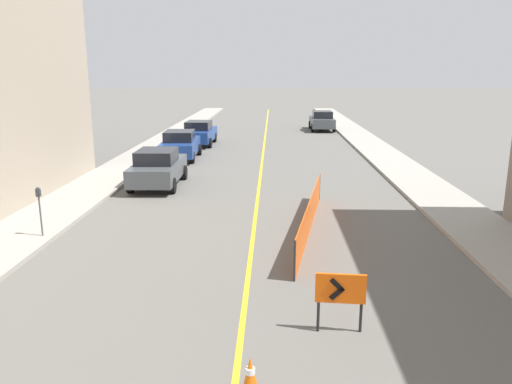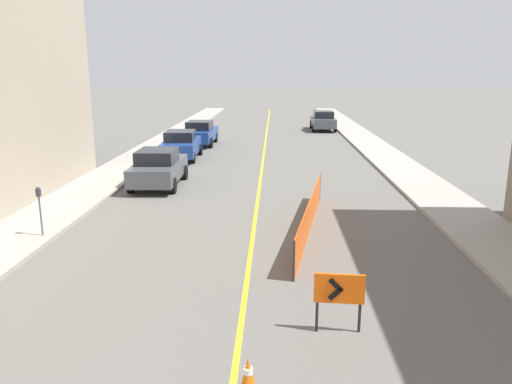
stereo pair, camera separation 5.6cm
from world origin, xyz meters
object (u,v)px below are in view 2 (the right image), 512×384
at_px(parked_car_curb_near, 159,168).
at_px(parked_car_curb_far, 200,133).
at_px(parked_car_curb_mid, 181,145).
at_px(traffic_cone_fifth, 248,376).
at_px(parked_car_opposite_side, 323,121).
at_px(parking_meter_near_curb, 39,202).
at_px(arrow_barricade_primary, 339,292).

relative_size(parked_car_curb_near, parked_car_curb_far, 1.00).
bearing_deg(parked_car_curb_mid, traffic_cone_fifth, -79.52).
bearing_deg(parked_car_curb_far, parked_car_opposite_side, 45.89).
xyz_separation_m(traffic_cone_fifth, parking_meter_near_curb, (-6.37, 6.93, 0.84)).
bearing_deg(arrow_barricade_primary, parked_car_opposite_side, 89.34).
bearing_deg(parking_meter_near_curb, parked_car_curb_near, 75.46).
distance_m(parked_car_curb_mid, parking_meter_near_curb, 13.81).
height_order(parked_car_curb_far, parked_car_opposite_side, same).
height_order(parked_car_curb_near, parked_car_curb_far, same).
bearing_deg(parked_car_curb_far, parked_car_curb_mid, -91.06).
bearing_deg(arrow_barricade_primary, traffic_cone_fifth, -125.12).
bearing_deg(parked_car_opposite_side, arrow_barricade_primary, -94.53).
bearing_deg(parked_car_opposite_side, traffic_cone_fifth, -96.86).
bearing_deg(traffic_cone_fifth, parking_meter_near_curb, 132.58).
distance_m(arrow_barricade_primary, parked_car_curb_mid, 19.76).
relative_size(parked_car_curb_mid, parked_car_opposite_side, 1.02).
xyz_separation_m(parked_car_curb_mid, parked_car_opposite_side, (9.15, 13.99, 0.00)).
bearing_deg(parking_meter_near_curb, parked_car_curb_far, 84.53).
relative_size(traffic_cone_fifth, parked_car_curb_mid, 0.14).
distance_m(arrow_barricade_primary, parking_meter_near_curb, 9.39).
distance_m(parked_car_opposite_side, parking_meter_near_curb, 29.71).
bearing_deg(parked_car_curb_near, parked_car_opposite_side, 65.62).
distance_m(arrow_barricade_primary, parked_car_opposite_side, 32.81).
bearing_deg(parked_car_opposite_side, parking_meter_near_curb, -110.85).
bearing_deg(parked_car_curb_far, parking_meter_near_curb, -93.66).
relative_size(arrow_barricade_primary, parked_car_opposite_side, 0.27).
distance_m(traffic_cone_fifth, parking_meter_near_curb, 9.45).
distance_m(arrow_barricade_primary, parked_car_curb_near, 13.49).
bearing_deg(parked_car_curb_near, parked_car_curb_far, 88.87).
bearing_deg(parking_meter_near_curb, arrow_barricade_primary, -32.05).
xyz_separation_m(traffic_cone_fifth, parked_car_curb_mid, (-4.81, 20.64, 0.49)).
bearing_deg(parked_car_curb_mid, arrow_barricade_primary, -73.73).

